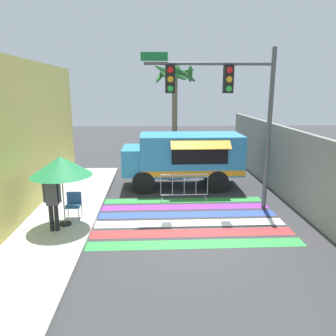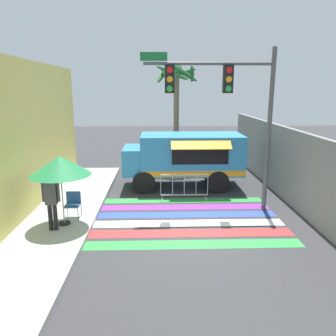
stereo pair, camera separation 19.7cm
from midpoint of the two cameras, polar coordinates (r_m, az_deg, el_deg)
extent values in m
plane|color=#38383A|center=(10.30, 4.12, -11.17)|extent=(60.00, 60.00, 0.00)
cube|color=#B7B5AD|center=(11.04, -24.40, -10.19)|extent=(4.40, 16.00, 0.16)
cube|color=#E5D166|center=(10.42, -26.75, 2.94)|extent=(0.25, 16.00, 5.29)
cube|color=gray|center=(13.66, 20.59, 0.51)|extent=(0.20, 16.00, 2.85)
cube|color=green|center=(9.59, 4.61, -13.12)|extent=(6.40, 0.56, 0.01)
cube|color=red|center=(10.27, 4.14, -11.22)|extent=(6.40, 0.56, 0.01)
cube|color=white|center=(10.96, 3.73, -9.56)|extent=(6.40, 0.56, 0.01)
cube|color=#334FB2|center=(11.66, 3.37, -8.10)|extent=(6.40, 0.56, 0.01)
cube|color=purple|center=(12.36, 3.06, -6.80)|extent=(6.40, 0.56, 0.01)
cube|color=green|center=(13.08, 2.78, -5.64)|extent=(6.40, 0.56, 0.01)
cube|color=#338CBF|center=(14.58, 4.47, 2.55)|extent=(4.43, 2.12, 1.70)
cube|color=#338CBF|center=(14.56, -4.25, 1.43)|extent=(1.56, 1.95, 1.15)
cube|color=#1E232D|center=(14.55, -7.15, 2.51)|extent=(0.06, 1.69, 0.44)
cube|color=black|center=(13.54, 6.07, 2.21)|extent=(2.34, 0.03, 0.76)
cube|color=orange|center=(13.25, 6.24, 3.99)|extent=(2.44, 0.43, 0.31)
cube|color=orange|center=(13.69, 4.90, -1.06)|extent=(4.43, 0.01, 0.24)
cylinder|color=black|center=(13.80, -3.81, -2.55)|extent=(0.96, 0.22, 0.96)
cylinder|color=black|center=(15.68, -3.58, -0.58)|extent=(0.96, 0.22, 0.96)
cylinder|color=black|center=(14.03, 9.06, -2.42)|extent=(0.96, 0.22, 0.96)
cylinder|color=black|center=(15.89, 7.77, -0.49)|extent=(0.96, 0.22, 0.96)
cylinder|color=#515456|center=(12.12, 17.60, 6.00)|extent=(0.16, 0.16, 5.68)
cylinder|color=#515456|center=(11.52, 7.64, 17.57)|extent=(4.37, 0.11, 0.11)
cube|color=black|center=(11.59, 10.90, 14.91)|extent=(0.32, 0.28, 0.90)
cylinder|color=red|center=(11.47, 11.13, 16.42)|extent=(0.20, 0.02, 0.20)
cylinder|color=#F2A519|center=(11.45, 11.05, 14.92)|extent=(0.20, 0.02, 0.20)
cylinder|color=green|center=(11.45, 10.99, 13.42)|extent=(0.20, 0.02, 0.20)
cube|color=black|center=(11.34, 0.79, 15.17)|extent=(0.32, 0.28, 0.90)
cylinder|color=red|center=(11.21, 0.83, 16.73)|extent=(0.20, 0.02, 0.20)
cylinder|color=#F2A519|center=(11.20, 0.83, 15.19)|extent=(0.20, 0.02, 0.20)
cylinder|color=green|center=(11.19, 0.82, 13.66)|extent=(0.20, 0.02, 0.20)
cube|color=#197238|center=(11.38, -1.99, 18.85)|extent=(0.90, 0.02, 0.28)
cylinder|color=black|center=(10.93, -17.07, -9.16)|extent=(0.36, 0.36, 0.06)
cylinder|color=#B2B2B7|center=(10.57, -17.47, -3.81)|extent=(0.04, 0.04, 2.19)
cone|color=#268C4C|center=(10.37, -17.78, 0.41)|extent=(1.84, 1.84, 0.59)
cylinder|color=#4C4C51|center=(11.13, -17.20, -7.75)|extent=(0.02, 0.02, 0.42)
cylinder|color=#4C4C51|center=(11.01, -14.90, -7.81)|extent=(0.02, 0.02, 0.42)
cylinder|color=#4C4C51|center=(11.53, -16.61, -6.95)|extent=(0.02, 0.02, 0.42)
cylinder|color=#4C4C51|center=(11.43, -14.40, -6.99)|extent=(0.02, 0.02, 0.42)
cube|color=#2D5999|center=(11.20, -15.85, -6.29)|extent=(0.48, 0.48, 0.03)
cube|color=#2D5999|center=(11.33, -15.65, -4.89)|extent=(0.48, 0.03, 0.40)
cylinder|color=black|center=(10.48, -19.29, -8.08)|extent=(0.13, 0.13, 0.82)
cylinder|color=black|center=(10.44, -18.50, -8.10)|extent=(0.13, 0.13, 0.82)
cube|color=#3F3F47|center=(10.22, -19.21, -4.22)|extent=(0.34, 0.20, 0.66)
cylinder|color=#3F3F47|center=(10.28, -20.40, -4.02)|extent=(0.09, 0.09, 0.56)
cylinder|color=#3F3F47|center=(10.15, -18.04, -4.06)|extent=(0.09, 0.09, 0.56)
sphere|color=brown|center=(10.09, -19.42, -1.64)|extent=(0.23, 0.23, 0.23)
cylinder|color=#B7BABF|center=(12.92, 3.31, -1.20)|extent=(1.87, 0.04, 0.04)
cylinder|color=#B7BABF|center=(13.15, 3.26, -4.69)|extent=(1.87, 0.04, 0.04)
cylinder|color=#B7BABF|center=(12.98, -0.84, -3.00)|extent=(0.02, 0.02, 0.83)
cylinder|color=#B7BABF|center=(13.00, 1.23, -2.98)|extent=(0.02, 0.02, 0.83)
cylinder|color=#B7BABF|center=(13.03, 3.29, -2.96)|extent=(0.02, 0.02, 0.83)
cylinder|color=#B7BABF|center=(13.08, 5.33, -2.93)|extent=(0.02, 0.02, 0.83)
cylinder|color=#B7BABF|center=(13.14, 7.36, -2.91)|extent=(0.02, 0.02, 0.83)
cube|color=#B7BABF|center=(13.16, -0.61, -5.45)|extent=(0.06, 0.44, 0.03)
cube|color=#B7BABF|center=(13.31, 7.07, -5.33)|extent=(0.06, 0.44, 0.03)
cylinder|color=#7A664C|center=(18.11, 1.75, 8.10)|extent=(0.30, 0.30, 5.16)
sphere|color=#2D6B33|center=(18.06, 1.82, 16.77)|extent=(0.60, 0.60, 0.60)
ellipsoid|color=#2D6B33|center=(18.02, 4.51, 15.98)|extent=(0.41, 1.58, 0.96)
ellipsoid|color=#2D6B33|center=(18.63, 3.29, 16.18)|extent=(1.26, 1.17, 0.60)
ellipsoid|color=#2D6B33|center=(18.70, 1.14, 16.17)|extent=(1.39, 0.58, 0.60)
ellipsoid|color=#2D6B33|center=(18.32, -0.64, 15.90)|extent=(0.79, 1.47, 1.02)
ellipsoid|color=#2D6B33|center=(17.80, -0.08, 16.07)|extent=(0.65, 1.22, 0.76)
ellipsoid|color=#2D6B33|center=(17.18, 1.08, 16.24)|extent=(1.74, 0.75, 0.91)
ellipsoid|color=#2D6B33|center=(17.35, 3.32, 16.11)|extent=(1.52, 0.96, 0.96)
camera|label=1|loc=(0.10, -89.56, 0.11)|focal=35.00mm
camera|label=2|loc=(0.10, 90.44, -0.11)|focal=35.00mm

